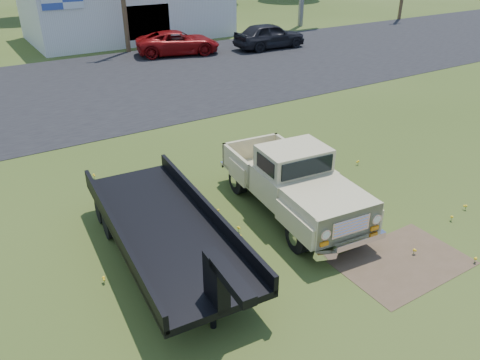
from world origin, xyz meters
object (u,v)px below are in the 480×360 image
(red_pickup, at_px, (178,43))
(dark_sedan, at_px, (270,36))
(vintage_pickup_truck, at_px, (292,180))
(flatbed_trailer, at_px, (165,223))

(red_pickup, height_order, dark_sedan, dark_sedan)
(vintage_pickup_truck, relative_size, dark_sedan, 1.08)
(vintage_pickup_truck, height_order, red_pickup, vintage_pickup_truck)
(dark_sedan, bearing_deg, flatbed_trailer, 140.88)
(vintage_pickup_truck, bearing_deg, dark_sedan, 62.13)
(red_pickup, bearing_deg, dark_sedan, -89.72)
(vintage_pickup_truck, relative_size, flatbed_trailer, 0.78)
(vintage_pickup_truck, relative_size, red_pickup, 1.01)
(vintage_pickup_truck, xyz_separation_m, dark_sedan, (11.81, 17.74, -0.13))
(red_pickup, bearing_deg, vintage_pickup_truck, 178.53)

